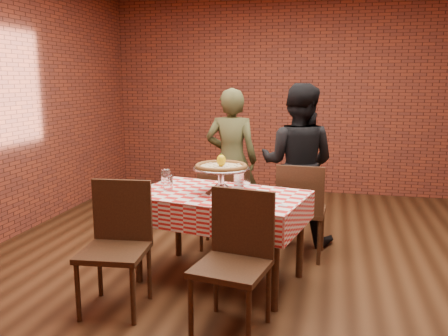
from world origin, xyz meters
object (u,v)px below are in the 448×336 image
(chair_near_left, at_px, (114,249))
(chair_near_right, at_px, (231,265))
(water_glass_right, at_px, (166,177))
(chair_far_left, at_px, (220,205))
(water_glass_left, at_px, (168,183))
(diner_black, at_px, (297,164))
(chair_far_right, at_px, (302,210))
(diner_olive, at_px, (231,160))
(condiment_caddy, at_px, (242,178))
(pizza, at_px, (221,167))
(table, at_px, (220,237))
(pizza_stand, at_px, (221,180))

(chair_near_left, bearing_deg, chair_near_right, -11.85)
(water_glass_right, distance_m, chair_far_left, 0.77)
(water_glass_left, xyz_separation_m, chair_near_left, (-0.17, -0.70, -0.35))
(water_glass_left, distance_m, diner_black, 1.52)
(chair_far_right, relative_size, diner_olive, 0.58)
(diner_olive, xyz_separation_m, diner_black, (0.75, -0.23, 0.03))
(water_glass_right, height_order, condiment_caddy, condiment_caddy)
(chair_far_left, relative_size, diner_olive, 0.54)
(condiment_caddy, distance_m, diner_olive, 1.15)
(condiment_caddy, distance_m, chair_near_left, 1.28)
(water_glass_left, xyz_separation_m, chair_far_left, (0.27, 0.77, -0.39))
(pizza, relative_size, water_glass_right, 3.35)
(table, distance_m, diner_olive, 1.45)
(water_glass_right, relative_size, diner_olive, 0.08)
(chair_far_left, bearing_deg, table, 98.97)
(condiment_caddy, height_order, chair_far_left, condiment_caddy)
(chair_far_left, xyz_separation_m, chair_far_right, (0.82, -0.07, 0.03))
(condiment_caddy, bearing_deg, chair_near_right, -54.46)
(pizza, xyz_separation_m, chair_near_right, (0.26, -0.80, -0.50))
(chair_near_right, bearing_deg, table, 118.74)
(chair_near_right, xyz_separation_m, diner_black, (0.28, 1.93, 0.35))
(chair_near_right, xyz_separation_m, chair_far_left, (-0.45, 1.56, -0.04))
(chair_far_left, bearing_deg, pizza, 99.78)
(chair_far_right, bearing_deg, diner_olive, -35.92)
(pizza_stand, distance_m, diner_olive, 1.38)
(pizza_stand, bearing_deg, pizza, 90.00)
(water_glass_left, bearing_deg, chair_near_left, -104.00)
(table, height_order, chair_far_left, chair_far_left)
(pizza_stand, xyz_separation_m, chair_near_right, (0.26, -0.80, -0.39))
(chair_near_left, bearing_deg, table, 42.04)
(water_glass_left, bearing_deg, pizza, 1.16)
(table, xyz_separation_m, chair_near_left, (-0.63, -0.69, 0.10))
(chair_near_right, height_order, chair_far_right, chair_near_right)
(chair_near_left, bearing_deg, pizza, 42.13)
(table, height_order, chair_near_left, chair_near_left)
(diner_olive, bearing_deg, pizza_stand, 96.62)
(table, xyz_separation_m, chair_far_left, (-0.19, 0.77, 0.06))
(condiment_caddy, height_order, chair_near_left, chair_near_left)
(pizza_stand, distance_m, chair_far_right, 1.02)
(water_glass_left, xyz_separation_m, diner_olive, (0.25, 1.37, -0.03))
(pizza, bearing_deg, condiment_caddy, 64.24)
(table, relative_size, pizza_stand, 2.87)
(pizza, bearing_deg, pizza_stand, -90.00)
(pizza_stand, bearing_deg, chair_near_left, -131.99)
(chair_far_right, distance_m, diner_olive, 1.12)
(chair_near_right, relative_size, chair_far_right, 1.03)
(water_glass_right, relative_size, chair_near_right, 0.14)
(chair_far_right, xyz_separation_m, diner_olive, (-0.83, 0.67, 0.34))
(table, xyz_separation_m, pizza, (0.01, 0.01, 0.60))
(pizza_stand, height_order, chair_near_right, pizza_stand)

